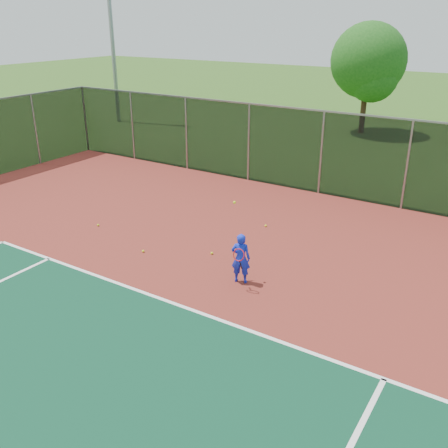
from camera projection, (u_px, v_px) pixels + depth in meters
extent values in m
plane|color=#295016|center=(197.00, 445.00, 7.61)|extent=(120.00, 120.00, 0.00)
cube|color=maroon|center=(260.00, 372.00, 9.17)|extent=(30.00, 20.00, 0.02)
cube|color=white|center=(384.00, 379.00, 8.95)|extent=(22.00, 0.10, 0.00)
cube|color=black|center=(407.00, 166.00, 16.38)|extent=(30.00, 0.04, 3.00)
cube|color=gray|center=(414.00, 120.00, 15.80)|extent=(30.00, 0.06, 0.06)
imported|color=#1528CB|center=(241.00, 258.00, 12.02)|extent=(0.54, 0.44, 1.28)
cylinder|color=black|center=(241.00, 265.00, 11.76)|extent=(0.03, 0.15, 0.27)
torus|color=#A51414|center=(239.00, 255.00, 11.57)|extent=(0.30, 0.13, 0.29)
sphere|color=yellow|center=(234.00, 202.00, 11.71)|extent=(0.07, 0.07, 0.07)
sphere|color=yellow|center=(98.00, 225.00, 15.50)|extent=(0.07, 0.07, 0.07)
sphere|color=yellow|center=(266.00, 226.00, 15.45)|extent=(0.07, 0.07, 0.07)
sphere|color=yellow|center=(212.00, 253.00, 13.66)|extent=(0.07, 0.07, 0.07)
sphere|color=yellow|center=(143.00, 251.00, 13.78)|extent=(0.07, 0.07, 0.07)
cylinder|color=gray|center=(111.00, 28.00, 29.07)|extent=(0.24, 0.24, 10.90)
cylinder|color=#361E13|center=(363.00, 113.00, 27.68)|extent=(0.30, 0.30, 2.25)
sphere|color=#194E14|center=(368.00, 61.00, 26.62)|extent=(4.01, 4.01, 4.01)
sphere|color=#194E14|center=(373.00, 76.00, 26.47)|extent=(2.76, 2.76, 2.76)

